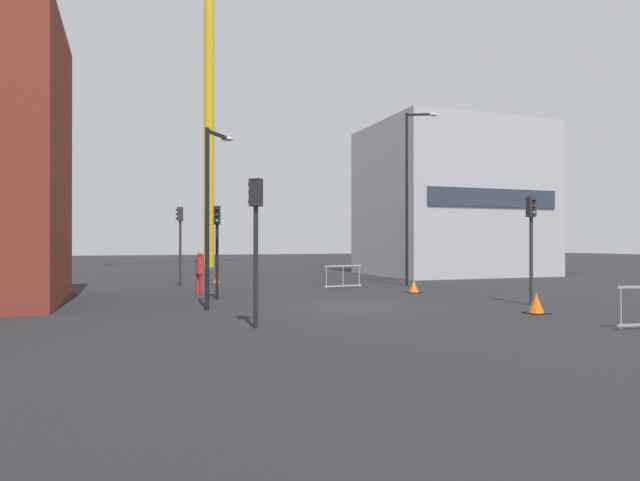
% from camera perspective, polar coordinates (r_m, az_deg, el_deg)
% --- Properties ---
extents(ground, '(160.00, 160.00, 0.00)m').
position_cam_1_polar(ground, '(18.71, 3.44, -6.84)').
color(ground, black).
extents(office_block, '(10.81, 9.15, 9.94)m').
position_cam_1_polar(office_block, '(38.26, 13.45, 4.02)').
color(office_block, '#B7B7BC').
rests_on(office_block, ground).
extents(construction_crane, '(16.16, 11.02, 27.40)m').
position_cam_1_polar(construction_crane, '(50.78, -11.81, 17.85)').
color(construction_crane, gold).
rests_on(construction_crane, ground).
extents(streetlamp_tall, '(1.45, 0.76, 8.59)m').
position_cam_1_polar(streetlamp_tall, '(27.68, 9.31, 5.53)').
color(streetlamp_tall, black).
rests_on(streetlamp_tall, ground).
extents(streetlamp_short, '(1.10, 1.22, 5.84)m').
position_cam_1_polar(streetlamp_short, '(18.16, -11.28, 4.04)').
color(streetlamp_short, black).
rests_on(streetlamp_short, ground).
extents(traffic_light_median, '(0.37, 0.37, 3.77)m').
position_cam_1_polar(traffic_light_median, '(13.95, -6.70, 1.37)').
color(traffic_light_median, '#232326').
rests_on(traffic_light_median, ground).
extents(traffic_light_corner, '(0.38, 0.27, 3.92)m').
position_cam_1_polar(traffic_light_corner, '(28.11, -14.31, 0.77)').
color(traffic_light_corner, '#2D2D30').
rests_on(traffic_light_corner, ground).
extents(traffic_light_near, '(0.27, 0.38, 3.75)m').
position_cam_1_polar(traffic_light_near, '(20.36, 21.08, 0.85)').
color(traffic_light_near, '#2D2D30').
rests_on(traffic_light_near, ground).
extents(traffic_light_verge, '(0.30, 0.39, 3.55)m').
position_cam_1_polar(traffic_light_verge, '(21.20, -10.64, 0.46)').
color(traffic_light_verge, black).
rests_on(traffic_light_verge, ground).
extents(pedestrian_walking, '(0.34, 0.34, 1.79)m').
position_cam_1_polar(pedestrian_walking, '(23.74, -12.34, -2.90)').
color(pedestrian_walking, red).
rests_on(pedestrian_walking, ground).
extents(safety_barrier_right_run, '(2.00, 0.36, 1.08)m').
position_cam_1_polar(safety_barrier_right_run, '(26.11, 2.40, -3.71)').
color(safety_barrier_right_run, '#B2B5BA').
rests_on(safety_barrier_right_run, ground).
extents(traffic_cone_on_verge, '(0.62, 0.62, 0.63)m').
position_cam_1_polar(traffic_cone_on_verge, '(18.04, 21.53, -6.15)').
color(traffic_cone_on_verge, black).
rests_on(traffic_cone_on_verge, ground).
extents(traffic_cone_orange, '(0.55, 0.55, 0.56)m').
position_cam_1_polar(traffic_cone_orange, '(24.00, 9.72, -4.75)').
color(traffic_cone_orange, black).
rests_on(traffic_cone_orange, ground).
extents(traffic_cone_by_barrier, '(0.49, 0.49, 0.50)m').
position_cam_1_polar(traffic_cone_by_barrier, '(29.03, -10.71, -4.02)').
color(traffic_cone_by_barrier, black).
rests_on(traffic_cone_by_barrier, ground).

